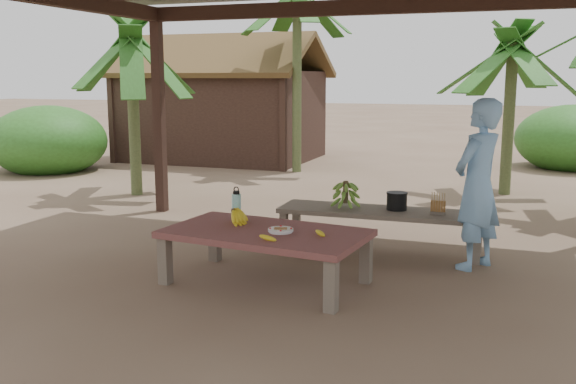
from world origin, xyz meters
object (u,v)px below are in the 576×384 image
(water_flask, at_px, (236,206))
(cooking_pot, at_px, (397,201))
(bench, at_px, (380,215))
(ripe_banana_bunch, at_px, (233,215))
(woman, at_px, (478,185))
(work_table, at_px, (266,237))
(plate, at_px, (281,230))

(water_flask, height_order, cooking_pot, water_flask)
(bench, bearing_deg, ripe_banana_bunch, -131.77)
(woman, bearing_deg, ripe_banana_bunch, -37.44)
(work_table, relative_size, ripe_banana_bunch, 7.28)
(water_flask, bearing_deg, bench, 44.88)
(water_flask, distance_m, cooking_pot, 1.84)
(plate, height_order, woman, woman)
(work_table, bearing_deg, cooking_pot, 66.15)
(cooking_pot, bearing_deg, bench, -156.90)
(woman, bearing_deg, water_flask, -41.43)
(water_flask, relative_size, cooking_pot, 1.51)
(work_table, relative_size, cooking_pot, 8.73)
(work_table, height_order, bench, work_table)
(water_flask, height_order, woman, woman)
(plate, relative_size, woman, 0.14)
(water_flask, bearing_deg, work_table, -36.42)
(ripe_banana_bunch, height_order, cooking_pot, ripe_banana_bunch)
(work_table, height_order, water_flask, water_flask)
(plate, bearing_deg, woman, 35.92)
(bench, height_order, water_flask, water_flask)
(plate, distance_m, water_flask, 0.68)
(ripe_banana_bunch, xyz_separation_m, cooking_pot, (1.31, 1.41, -0.04))
(work_table, xyz_separation_m, water_flask, (-0.43, 0.32, 0.20))
(bench, bearing_deg, woman, -19.57)
(bench, bearing_deg, plate, -112.89)
(plate, bearing_deg, work_table, 173.28)
(bench, relative_size, cooking_pot, 10.15)
(plate, xyz_separation_m, woman, (1.62, 1.17, 0.32))
(plate, bearing_deg, ripe_banana_bunch, 162.69)
(bench, distance_m, woman, 1.16)
(ripe_banana_bunch, bearing_deg, woman, 24.85)
(ripe_banana_bunch, height_order, plate, ripe_banana_bunch)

